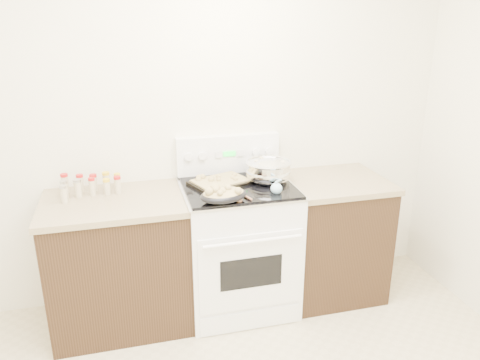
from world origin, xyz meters
name	(u,v)px	position (x,y,z in m)	size (l,w,h in m)	color
room_shell	(242,124)	(0.00, 0.00, 1.70)	(4.10, 3.60, 2.75)	white
counter_left	(120,262)	(-0.48, 1.43, 0.46)	(0.93, 0.67, 0.92)	black
counter_right	(331,236)	(1.08, 1.43, 0.46)	(0.73, 0.67, 0.92)	black
kitchen_range	(238,244)	(0.35, 1.42, 0.49)	(0.78, 0.73, 1.22)	white
mixing_bowl	(268,171)	(0.58, 1.45, 1.02)	(0.37, 0.37, 0.19)	silver
roasting_pan	(223,194)	(0.19, 1.16, 0.99)	(0.33, 0.26, 0.12)	black
baking_sheet	(219,181)	(0.23, 1.48, 0.96)	(0.46, 0.39, 0.06)	black
wooden_spoon	(240,198)	(0.30, 1.17, 0.95)	(0.11, 0.24, 0.04)	#B27751
blue_ladle	(277,188)	(0.57, 1.23, 0.98)	(0.18, 0.24, 0.10)	#9BD0E7
spice_jars	(89,185)	(-0.63, 1.57, 0.98)	(0.39, 0.24, 0.13)	#BFB28C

